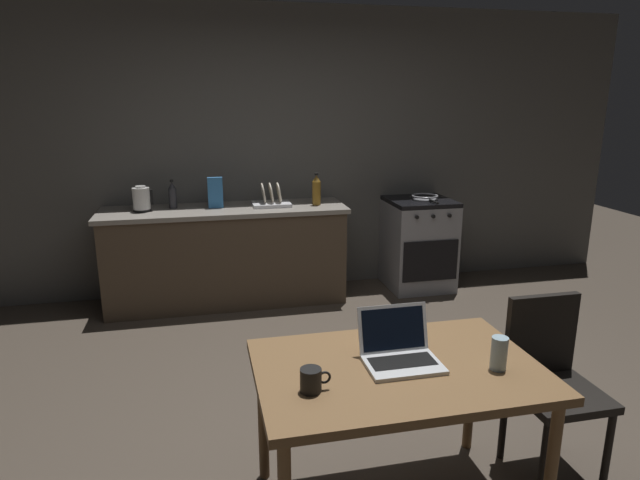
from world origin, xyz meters
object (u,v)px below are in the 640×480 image
(coffee_mug, at_px, (311,380))
(dish_rack, at_px, (271,201))
(bottle, at_px, (316,190))
(cereal_box, at_px, (215,193))
(stove_oven, at_px, (418,244))
(dining_table, at_px, (397,381))
(electric_kettle, at_px, (142,199))
(bottle_b, at_px, (173,195))
(chair, at_px, (550,374))
(laptop, at_px, (400,353))
(drinking_glass, at_px, (499,353))
(frying_pan, at_px, (425,197))

(coffee_mug, bearing_deg, dish_rack, 85.27)
(bottle, distance_m, cereal_box, 0.90)
(stove_oven, xyz_separation_m, bottle, (-1.03, -0.05, 0.58))
(stove_oven, xyz_separation_m, dining_table, (-1.28, -2.81, 0.21))
(electric_kettle, distance_m, coffee_mug, 3.07)
(stove_oven, relative_size, dish_rack, 2.59)
(electric_kettle, xyz_separation_m, bottle_b, (0.25, 0.08, 0.01))
(chair, xyz_separation_m, coffee_mug, (-1.25, -0.25, 0.26))
(laptop, relative_size, bottle, 1.10)
(laptop, distance_m, cereal_box, 2.90)
(drinking_glass, bearing_deg, stove_oven, 73.39)
(bottle, height_order, bottle_b, bottle)
(bottle_b, bearing_deg, laptop, -70.04)
(frying_pan, bearing_deg, electric_kettle, 179.37)
(drinking_glass, relative_size, cereal_box, 0.53)
(stove_oven, xyz_separation_m, bottle_b, (-2.30, 0.08, 0.56))
(frying_pan, bearing_deg, laptop, -115.16)
(stove_oven, distance_m, bottle, 1.18)
(stove_oven, bearing_deg, dish_rack, 179.90)
(cereal_box, bearing_deg, dish_rack, -2.33)
(dining_table, height_order, drinking_glass, drinking_glass)
(stove_oven, height_order, bottle, bottle)
(chair, relative_size, cereal_box, 3.28)
(laptop, height_order, bottle, bottle)
(cereal_box, relative_size, dish_rack, 0.80)
(frying_pan, bearing_deg, stove_oven, 144.43)
(dish_rack, bearing_deg, laptop, -86.30)
(dining_table, relative_size, coffee_mug, 9.83)
(frying_pan, bearing_deg, dining_table, -115.24)
(coffee_mug, relative_size, drinking_glass, 0.86)
(stove_oven, height_order, frying_pan, frying_pan)
(dish_rack, bearing_deg, electric_kettle, 180.00)
(bottle_b, bearing_deg, stove_oven, -2.05)
(stove_oven, height_order, laptop, laptop)
(stove_oven, bearing_deg, coffee_mug, -119.82)
(cereal_box, bearing_deg, coffee_mug, -85.20)
(bottle, bearing_deg, dish_rack, 173.00)
(stove_oven, distance_m, electric_kettle, 2.61)
(stove_oven, xyz_separation_m, laptop, (-1.26, -2.78, 0.33))
(stove_oven, relative_size, bottle, 3.01)
(bottle_b, bearing_deg, chair, -55.97)
(electric_kettle, bearing_deg, chair, -51.69)
(dining_table, height_order, chair, chair)
(stove_oven, bearing_deg, bottle, -177.36)
(frying_pan, bearing_deg, dish_rack, 178.89)
(bottle, relative_size, cereal_box, 1.08)
(dining_table, bearing_deg, laptop, 57.66)
(coffee_mug, bearing_deg, bottle, 77.30)
(chair, relative_size, bottle, 3.04)
(dining_table, relative_size, electric_kettle, 5.53)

